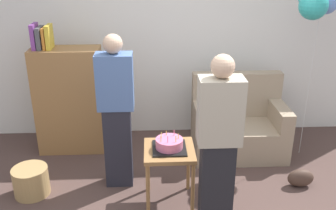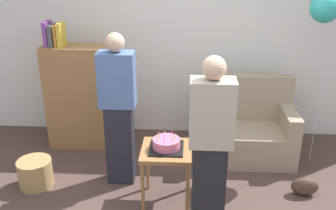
% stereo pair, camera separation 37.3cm
% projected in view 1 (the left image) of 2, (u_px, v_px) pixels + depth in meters
% --- Properties ---
extents(wall_back, '(6.00, 0.10, 2.70)m').
position_uv_depth(wall_back, '(173.00, 34.00, 4.90)').
color(wall_back, silver).
rests_on(wall_back, ground_plane).
extents(couch, '(1.10, 0.70, 0.96)m').
position_uv_depth(couch, '(238.00, 126.00, 4.70)').
color(couch, gray).
rests_on(couch, ground_plane).
extents(bookshelf, '(0.80, 0.36, 1.58)m').
position_uv_depth(bookshelf, '(69.00, 99.00, 4.63)').
color(bookshelf, olive).
rests_on(bookshelf, ground_plane).
extents(side_table, '(0.48, 0.48, 0.60)m').
position_uv_depth(side_table, '(169.00, 157.00, 3.67)').
color(side_table, olive).
rests_on(side_table, ground_plane).
extents(birthday_cake, '(0.32, 0.32, 0.17)m').
position_uv_depth(birthday_cake, '(169.00, 144.00, 3.62)').
color(birthday_cake, black).
rests_on(birthday_cake, side_table).
extents(person_blowing_candles, '(0.36, 0.22, 1.63)m').
position_uv_depth(person_blowing_candles, '(117.00, 112.00, 3.87)').
color(person_blowing_candles, '#23232D').
rests_on(person_blowing_candles, ground_plane).
extents(person_holding_cake, '(0.36, 0.22, 1.63)m').
position_uv_depth(person_holding_cake, '(218.00, 147.00, 3.20)').
color(person_holding_cake, black).
rests_on(person_holding_cake, ground_plane).
extents(wicker_basket, '(0.36, 0.36, 0.30)m').
position_uv_depth(wicker_basket, '(31.00, 181.00, 3.93)').
color(wicker_basket, '#A88451').
rests_on(wicker_basket, ground_plane).
extents(handbag, '(0.28, 0.14, 0.20)m').
position_uv_depth(handbag, '(301.00, 178.00, 4.08)').
color(handbag, '#473328').
rests_on(handbag, ground_plane).
extents(balloon_bunch, '(0.52, 0.47, 2.03)m').
position_uv_depth(balloon_bunch, '(318.00, 1.00, 4.06)').
color(balloon_bunch, silver).
rests_on(balloon_bunch, ground_plane).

